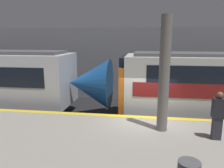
# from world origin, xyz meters

# --- Properties ---
(ground_plane) EXTENTS (120.00, 120.00, 0.00)m
(ground_plane) POSITION_xyz_m (0.00, 0.00, 0.00)
(ground_plane) COLOR black
(platform) EXTENTS (40.00, 5.41, 1.05)m
(platform) POSITION_xyz_m (0.00, -2.70, 0.52)
(platform) COLOR gray
(platform) RESTS_ON ground
(station_rear_barrier) EXTENTS (50.00, 0.15, 4.97)m
(station_rear_barrier) POSITION_xyz_m (0.00, 6.38, 2.48)
(station_rear_barrier) COLOR gray
(station_rear_barrier) RESTS_ON ground
(support_pillar_near) EXTENTS (0.37, 0.37, 3.96)m
(support_pillar_near) POSITION_xyz_m (0.53, -1.33, 3.02)
(support_pillar_near) COLOR slate
(support_pillar_near) RESTS_ON platform
(person_waiting) EXTENTS (0.38, 0.24, 1.57)m
(person_waiting) POSITION_xyz_m (2.21, -1.82, 1.86)
(person_waiting) COLOR #2D2D38
(person_waiting) RESTS_ON platform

